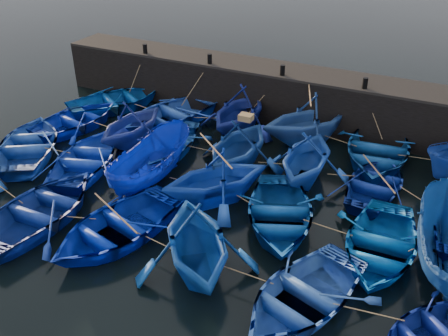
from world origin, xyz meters
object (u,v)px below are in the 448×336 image
at_px(boat_13, 30,144).
at_px(wooden_crate, 246,117).
at_px(boat_0, 116,100).
at_px(boat_8, 169,143).

height_order(boat_13, wooden_crate, wooden_crate).
bearing_deg(boat_0, boat_8, -177.14).
bearing_deg(wooden_crate, boat_13, -161.87).
bearing_deg(boat_8, boat_0, 140.97).
xyz_separation_m(boat_8, boat_13, (-5.49, -3.01, 0.09)).
bearing_deg(wooden_crate, boat_0, 161.86).
xyz_separation_m(boat_0, boat_8, (5.18, -2.97, -0.07)).
bearing_deg(boat_13, boat_8, 175.87).
distance_m(boat_8, wooden_crate, 4.30).
height_order(boat_0, boat_13, boat_13).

